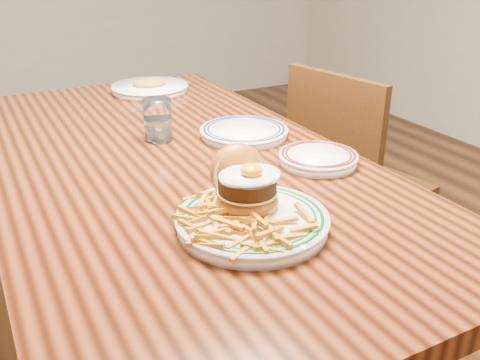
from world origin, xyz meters
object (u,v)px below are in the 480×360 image
chair_right (350,180)px  side_plate (318,158)px  table (171,189)px  main_plate (250,207)px

chair_right → side_plate: (-0.44, -0.39, 0.31)m
table → main_plate: size_ratio=5.30×
chair_right → main_plate: main_plate is taller
chair_right → side_plate: bearing=30.2°
table → chair_right: chair_right is taller
main_plate → side_plate: bearing=45.3°
table → main_plate: 0.42m
table → chair_right: size_ratio=1.86×
chair_right → side_plate: chair_right is taller
table → chair_right: 0.78m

